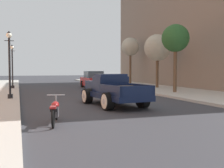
% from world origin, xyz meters
% --- Properties ---
extents(ground_plane, '(140.00, 140.00, 0.00)m').
position_xyz_m(ground_plane, '(0.00, 0.00, 0.00)').
color(ground_plane, '#333338').
extents(sidewalk_right, '(5.50, 64.00, 0.15)m').
position_xyz_m(sidewalk_right, '(7.25, 0.00, 0.07)').
color(sidewalk_right, '#B7B2A8').
rests_on(sidewalk_right, ground).
extents(building_right_storefront, '(12.00, 28.00, 12.19)m').
position_xyz_m(building_right_storefront, '(16.00, 10.74, 6.10)').
color(building_right_storefront, '#7F6B5B').
rests_on(building_right_storefront, ground).
extents(hotrod_truck_navy, '(2.50, 5.05, 1.58)m').
position_xyz_m(hotrod_truck_navy, '(-0.09, -0.65, 0.75)').
color(hotrod_truck_navy, '#0F1938').
rests_on(hotrod_truck_navy, ground).
extents(motorcycle_parked, '(0.69, 2.09, 0.93)m').
position_xyz_m(motorcycle_parked, '(-3.42, -4.62, 0.44)').
color(motorcycle_parked, black).
rests_on(motorcycle_parked, ground).
extents(car_background_red, '(1.92, 4.32, 1.65)m').
position_xyz_m(car_background_red, '(2.43, 12.32, 0.77)').
color(car_background_red, '#AD1E1E').
rests_on(car_background_red, ground).
extents(street_lamp_near, '(0.50, 0.32, 3.85)m').
position_xyz_m(street_lamp_near, '(-5.01, 2.94, 2.39)').
color(street_lamp_near, black).
rests_on(street_lamp_near, sidewalk_left).
extents(street_lamp_far, '(0.50, 0.32, 3.85)m').
position_xyz_m(street_lamp_far, '(-5.02, 12.02, 2.39)').
color(street_lamp_far, black).
rests_on(street_lamp_far, sidewalk_left).
extents(street_tree_nearest, '(2.01, 2.01, 4.94)m').
position_xyz_m(street_tree_nearest, '(6.33, 3.74, 4.03)').
color(street_tree_nearest, brown).
rests_on(street_tree_nearest, sidewalk_right).
extents(street_tree_second, '(2.44, 2.44, 4.88)m').
position_xyz_m(street_tree_second, '(7.56, 8.76, 3.78)').
color(street_tree_second, brown).
rests_on(street_tree_second, sidewalk_right).
extents(street_tree_third, '(2.15, 2.15, 5.47)m').
position_xyz_m(street_tree_third, '(8.21, 16.70, 4.48)').
color(street_tree_third, brown).
rests_on(street_tree_third, sidewalk_right).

